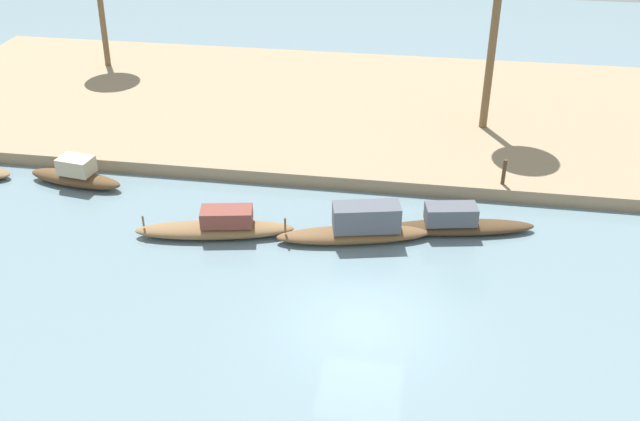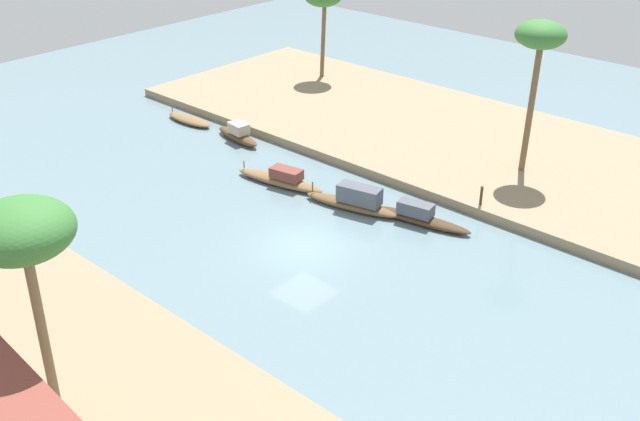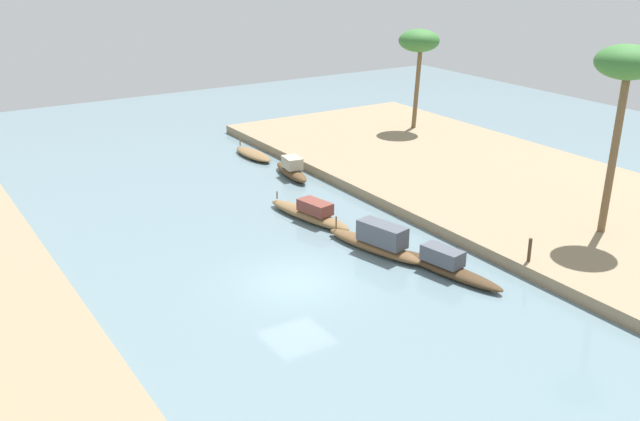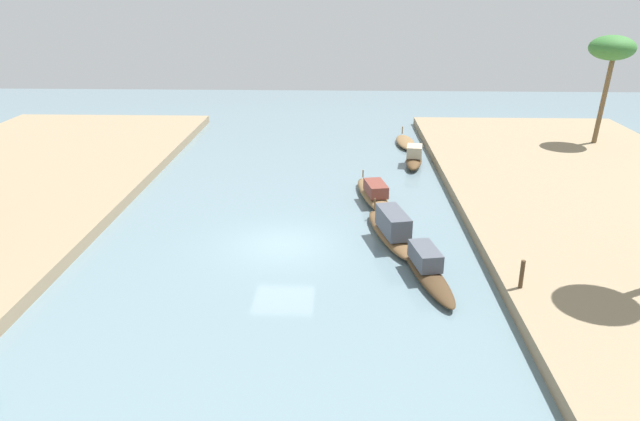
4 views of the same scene
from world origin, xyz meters
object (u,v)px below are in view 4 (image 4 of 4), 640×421
at_px(sampan_open_hull, 374,194).
at_px(sampan_midstream, 391,229).
at_px(sampan_with_tall_canopy, 405,142).
at_px(sampan_upstream_small, 426,268).
at_px(mooring_post, 522,274).
at_px(palm_tree_left_far, 612,50).
at_px(sampan_foreground, 414,158).

height_order(sampan_open_hull, sampan_midstream, sampan_midstream).
distance_m(sampan_open_hull, sampan_with_tall_canopy, 11.11).
xyz_separation_m(sampan_upstream_small, sampan_with_tall_canopy, (18.71, -1.10, -0.16)).
distance_m(mooring_post, palm_tree_left_far, 22.48).
bearing_deg(sampan_midstream, palm_tree_left_far, -56.44).
bearing_deg(mooring_post, sampan_upstream_small, 59.47).
height_order(sampan_upstream_small, sampan_foreground, sampan_foreground).
distance_m(sampan_open_hull, sampan_upstream_small, 8.03).
distance_m(sampan_foreground, sampan_midstream, 11.17).
height_order(sampan_open_hull, sampan_foreground, sampan_foreground).
xyz_separation_m(sampan_with_tall_canopy, mooring_post, (-20.37, -1.71, 0.79)).
relative_size(sampan_upstream_small, sampan_foreground, 1.35).
relative_size(sampan_open_hull, sampan_upstream_small, 1.04).
height_order(sampan_with_tall_canopy, mooring_post, mooring_post).
xyz_separation_m(sampan_open_hull, sampan_foreground, (6.25, -2.62, 0.06)).
bearing_deg(sampan_with_tall_canopy, sampan_upstream_small, 174.41).
bearing_deg(sampan_midstream, sampan_with_tall_canopy, -20.57).
xyz_separation_m(sampan_foreground, palm_tree_left_far, (3.63, -11.75, 5.71)).
bearing_deg(sampan_upstream_small, sampan_open_hull, -0.02).
bearing_deg(palm_tree_left_far, mooring_post, 152.57).
relative_size(sampan_foreground, sampan_midstream, 0.74).
bearing_deg(sampan_foreground, sampan_midstream, 177.15).
bearing_deg(sampan_upstream_small, palm_tree_left_far, -46.53).
bearing_deg(sampan_upstream_small, sampan_midstream, 7.11).
xyz_separation_m(sampan_foreground, sampan_with_tall_canopy, (4.56, 0.04, -0.22)).
distance_m(sampan_with_tall_canopy, palm_tree_left_far, 13.23).
height_order(sampan_upstream_small, sampan_with_tall_canopy, sampan_upstream_small).
bearing_deg(sampan_open_hull, sampan_foreground, -33.36).
relative_size(sampan_open_hull, palm_tree_left_far, 0.84).
distance_m(sampan_open_hull, sampan_midstream, 4.73).
height_order(sampan_upstream_small, sampan_midstream, sampan_midstream).
bearing_deg(palm_tree_left_far, sampan_midstream, 136.34).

